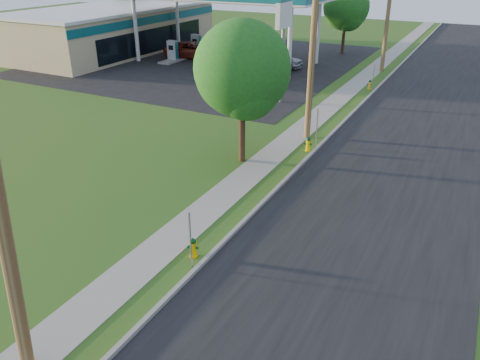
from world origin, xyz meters
name	(u,v)px	position (x,y,z in m)	size (l,w,h in m)	color
ground_plane	(92,354)	(0.00, 0.00, 0.00)	(140.00, 140.00, 0.00)	#2B5A1E
road	(369,216)	(4.50, 10.00, 0.01)	(8.00, 120.00, 0.02)	black
curb	(273,192)	(0.50, 10.00, 0.07)	(0.15, 120.00, 0.15)	gray
sidewalk	(236,185)	(-1.25, 10.00, 0.01)	(1.50, 120.00, 0.03)	gray
forecourt	(208,60)	(-16.00, 32.00, 0.01)	(26.00, 28.00, 0.02)	black
utility_pole_mid	(313,44)	(-0.60, 17.00, 4.95)	(1.40, 0.32, 9.80)	brown
utility_pole_far	(388,12)	(-0.60, 35.00, 4.80)	(1.40, 0.32, 9.50)	brown
sign_post_near	(190,241)	(0.25, 4.20, 1.00)	(0.05, 0.04, 2.00)	gray
sign_post_mid	(317,128)	(0.25, 16.00, 1.00)	(0.05, 0.04, 2.00)	gray
sign_post_far	(373,77)	(0.25, 28.20, 1.00)	(0.05, 0.04, 2.00)	gray
fuel_pump_nw	(173,54)	(-18.50, 30.00, 0.72)	(1.20, 3.20, 1.90)	gray
fuel_pump_ne	(261,63)	(-9.50, 30.00, 0.72)	(1.20, 3.20, 1.90)	gray
fuel_pump_sw	(196,47)	(-18.50, 34.00, 0.72)	(1.20, 3.20, 1.90)	gray
fuel_pump_se	(280,55)	(-9.50, 34.00, 0.72)	(1.20, 3.20, 1.90)	gray
convenience_store	(115,29)	(-26.98, 32.00, 2.13)	(10.40, 22.40, 4.25)	tan
price_pylon	(284,17)	(-4.50, 22.50, 5.43)	(0.34, 2.04, 6.85)	gray
tree_verge	(243,74)	(-2.16, 12.44, 4.24)	(4.35, 4.35, 6.59)	#331F14
tree_lot	(347,9)	(-5.58, 40.68, 4.25)	(4.36, 4.36, 6.60)	#331F14
hydrant_near	(193,248)	(-0.01, 4.71, 0.35)	(0.37, 0.33, 0.72)	#EBAA00
hydrant_mid	(308,144)	(0.13, 15.17, 0.36)	(0.38, 0.34, 0.74)	yellow
hydrant_far	(370,85)	(-0.01, 28.56, 0.35)	(0.37, 0.33, 0.71)	yellow
car_red	(194,50)	(-17.63, 32.22, 0.77)	(2.56, 5.54, 1.54)	maroon
car_silver	(278,59)	(-8.93, 32.13, 0.75)	(1.78, 4.42, 1.51)	#A0A2A6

